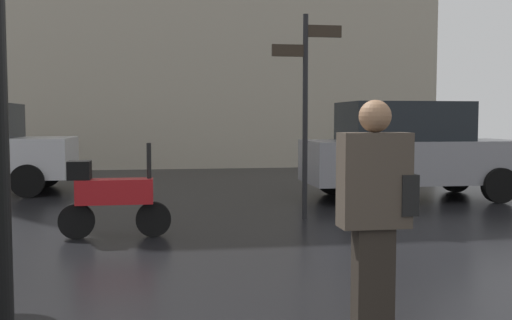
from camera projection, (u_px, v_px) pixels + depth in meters
name	position (u px, v px, depth m)	size (l,w,h in m)	color
pedestrian_with_bag	(376.00, 206.00, 4.00)	(0.51, 0.24, 1.67)	#2A241E
parked_scooter	(111.00, 195.00, 7.56)	(1.44, 0.32, 1.23)	black
parked_car_right	(409.00, 150.00, 11.30)	(4.15, 1.83, 1.87)	gray
street_signpost	(306.00, 96.00, 8.91)	(1.08, 0.08, 3.13)	black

